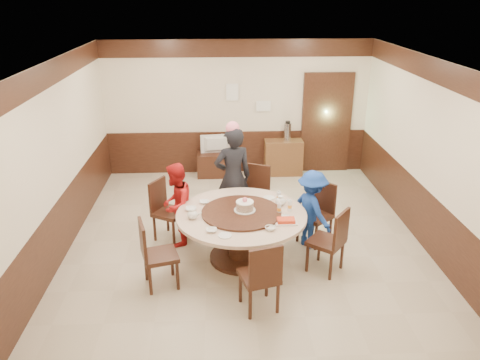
{
  "coord_description": "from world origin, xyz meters",
  "views": [
    {
      "loc": [
        -0.42,
        -6.61,
        3.73
      ],
      "look_at": [
        -0.1,
        -0.22,
        1.1
      ],
      "focal_mm": 35.0,
      "sensor_mm": 36.0,
      "label": 1
    }
  ],
  "objects_px": {
    "person_standing": "(233,178)",
    "person_blue": "(312,210)",
    "shrimp_platter": "(286,221)",
    "tv_stand": "(217,164)",
    "person_red": "(176,205)",
    "birthday_cake": "(245,206)",
    "thermos": "(287,132)",
    "side_cabinet": "(283,157)",
    "television": "(217,144)",
    "banquet_table": "(241,227)"
  },
  "relations": [
    {
      "from": "thermos",
      "to": "tv_stand",
      "type": "bearing_deg",
      "value": -178.84
    },
    {
      "from": "person_standing",
      "to": "person_blue",
      "type": "distance_m",
      "value": 1.42
    },
    {
      "from": "banquet_table",
      "to": "person_blue",
      "type": "xyz_separation_m",
      "value": [
        1.09,
        0.33,
        0.09
      ]
    },
    {
      "from": "person_blue",
      "to": "birthday_cake",
      "type": "xyz_separation_m",
      "value": [
        -1.04,
        -0.3,
        0.23
      ]
    },
    {
      "from": "person_red",
      "to": "tv_stand",
      "type": "distance_m",
      "value": 2.95
    },
    {
      "from": "person_red",
      "to": "birthday_cake",
      "type": "xyz_separation_m",
      "value": [
        1.02,
        -0.49,
        0.19
      ]
    },
    {
      "from": "banquet_table",
      "to": "thermos",
      "type": "bearing_deg",
      "value": 71.38
    },
    {
      "from": "tv_stand",
      "to": "banquet_table",
      "type": "bearing_deg",
      "value": -84.36
    },
    {
      "from": "tv_stand",
      "to": "television",
      "type": "relative_size",
      "value": 1.25
    },
    {
      "from": "banquet_table",
      "to": "thermos",
      "type": "xyz_separation_m",
      "value": [
        1.15,
        3.4,
        0.41
      ]
    },
    {
      "from": "person_red",
      "to": "birthday_cake",
      "type": "distance_m",
      "value": 1.15
    },
    {
      "from": "birthday_cake",
      "to": "shrimp_platter",
      "type": "xyz_separation_m",
      "value": [
        0.54,
        -0.35,
        -0.07
      ]
    },
    {
      "from": "person_standing",
      "to": "television",
      "type": "relative_size",
      "value": 2.51
    },
    {
      "from": "person_red",
      "to": "side_cabinet",
      "type": "xyz_separation_m",
      "value": [
        2.05,
        2.88,
        -0.28
      ]
    },
    {
      "from": "banquet_table",
      "to": "person_blue",
      "type": "distance_m",
      "value": 1.14
    },
    {
      "from": "birthday_cake",
      "to": "person_standing",
      "type": "bearing_deg",
      "value": 96.95
    },
    {
      "from": "banquet_table",
      "to": "tv_stand",
      "type": "xyz_separation_m",
      "value": [
        -0.33,
        3.37,
        -0.28
      ]
    },
    {
      "from": "person_red",
      "to": "person_blue",
      "type": "height_order",
      "value": "person_red"
    },
    {
      "from": "person_blue",
      "to": "person_red",
      "type": "bearing_deg",
      "value": 57.68
    },
    {
      "from": "person_blue",
      "to": "tv_stand",
      "type": "relative_size",
      "value": 1.46
    },
    {
      "from": "person_blue",
      "to": "television",
      "type": "bearing_deg",
      "value": -2.03
    },
    {
      "from": "banquet_table",
      "to": "person_red",
      "type": "bearing_deg",
      "value": 151.82
    },
    {
      "from": "birthday_cake",
      "to": "thermos",
      "type": "bearing_deg",
      "value": 71.99
    },
    {
      "from": "shrimp_platter",
      "to": "banquet_table",
      "type": "bearing_deg",
      "value": 151.15
    },
    {
      "from": "banquet_table",
      "to": "thermos",
      "type": "distance_m",
      "value": 3.61
    },
    {
      "from": "banquet_table",
      "to": "side_cabinet",
      "type": "height_order",
      "value": "banquet_table"
    },
    {
      "from": "television",
      "to": "birthday_cake",
      "type": "bearing_deg",
      "value": 89.35
    },
    {
      "from": "television",
      "to": "side_cabinet",
      "type": "bearing_deg",
      "value": 174.05
    },
    {
      "from": "shrimp_platter",
      "to": "tv_stand",
      "type": "distance_m",
      "value": 3.85
    },
    {
      "from": "person_red",
      "to": "thermos",
      "type": "bearing_deg",
      "value": 159.69
    },
    {
      "from": "shrimp_platter",
      "to": "side_cabinet",
      "type": "relative_size",
      "value": 0.38
    },
    {
      "from": "person_red",
      "to": "birthday_cake",
      "type": "bearing_deg",
      "value": 80.21
    },
    {
      "from": "banquet_table",
      "to": "tv_stand",
      "type": "height_order",
      "value": "banquet_table"
    },
    {
      "from": "shrimp_platter",
      "to": "thermos",
      "type": "distance_m",
      "value": 3.77
    },
    {
      "from": "banquet_table",
      "to": "person_standing",
      "type": "bearing_deg",
      "value": 94.24
    },
    {
      "from": "thermos",
      "to": "side_cabinet",
      "type": "bearing_deg",
      "value": 180.0
    },
    {
      "from": "person_blue",
      "to": "birthday_cake",
      "type": "height_order",
      "value": "person_blue"
    },
    {
      "from": "side_cabinet",
      "to": "person_red",
      "type": "bearing_deg",
      "value": -125.44
    },
    {
      "from": "person_red",
      "to": "person_blue",
      "type": "distance_m",
      "value": 2.07
    },
    {
      "from": "birthday_cake",
      "to": "television",
      "type": "height_order",
      "value": "birthday_cake"
    },
    {
      "from": "shrimp_platter",
      "to": "tv_stand",
      "type": "xyz_separation_m",
      "value": [
        -0.93,
        3.7,
        -0.53
      ]
    },
    {
      "from": "person_red",
      "to": "tv_stand",
      "type": "relative_size",
      "value": 1.55
    },
    {
      "from": "shrimp_platter",
      "to": "television",
      "type": "relative_size",
      "value": 0.44
    },
    {
      "from": "tv_stand",
      "to": "side_cabinet",
      "type": "relative_size",
      "value": 1.06
    },
    {
      "from": "banquet_table",
      "to": "person_blue",
      "type": "height_order",
      "value": "person_blue"
    },
    {
      "from": "television",
      "to": "person_standing",
      "type": "bearing_deg",
      "value": 89.14
    },
    {
      "from": "banquet_table",
      "to": "side_cabinet",
      "type": "distance_m",
      "value": 3.57
    },
    {
      "from": "thermos",
      "to": "person_standing",
      "type": "bearing_deg",
      "value": -118.1
    },
    {
      "from": "side_cabinet",
      "to": "person_standing",
      "type": "bearing_deg",
      "value": -116.77
    },
    {
      "from": "birthday_cake",
      "to": "shrimp_platter",
      "type": "height_order",
      "value": "birthday_cake"
    }
  ]
}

